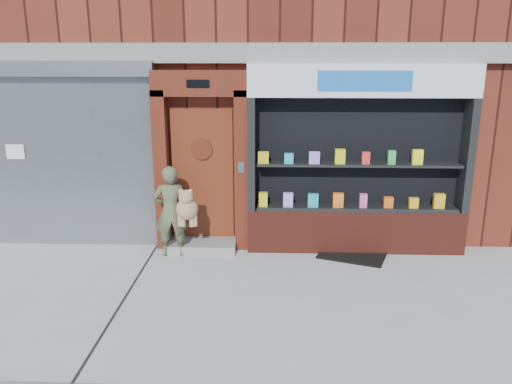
{
  "coord_description": "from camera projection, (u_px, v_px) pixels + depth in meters",
  "views": [
    {
      "loc": [
        0.39,
        -5.99,
        3.09
      ],
      "look_at": [
        0.16,
        1.0,
        1.19
      ],
      "focal_mm": 35.0,
      "sensor_mm": 36.0,
      "label": 1
    }
  ],
  "objects": [
    {
      "name": "ground",
      "position": [
        242.0,
        298.0,
        6.6
      ],
      "size": [
        80.0,
        80.0,
        0.0
      ],
      "primitive_type": "plane",
      "color": "#9E9E99",
      "rests_on": "ground"
    },
    {
      "name": "building",
      "position": [
        256.0,
        16.0,
        11.34
      ],
      "size": [
        12.0,
        8.16,
        8.0
      ],
      "color": "#501B12",
      "rests_on": "ground"
    },
    {
      "name": "shutter_bay",
      "position": [
        64.0,
        144.0,
        8.11
      ],
      "size": [
        3.1,
        0.3,
        3.04
      ],
      "color": "gray",
      "rests_on": "ground"
    },
    {
      "name": "red_door_bay",
      "position": [
        202.0,
        162.0,
        8.04
      ],
      "size": [
        1.52,
        0.58,
        2.9
      ],
      "color": "#4B170C",
      "rests_on": "ground"
    },
    {
      "name": "pharmacy_bay",
      "position": [
        357.0,
        169.0,
        7.93
      ],
      "size": [
        3.5,
        0.41,
        3.0
      ],
      "color": "maroon",
      "rests_on": "ground"
    },
    {
      "name": "woman",
      "position": [
        173.0,
        211.0,
        7.83
      ],
      "size": [
        0.75,
        0.54,
        1.47
      ],
      "color": "#525839",
      "rests_on": "ground"
    },
    {
      "name": "doormat",
      "position": [
        352.0,
        255.0,
        8.04
      ],
      "size": [
        1.21,
        1.04,
        0.03
      ],
      "primitive_type": "cube",
      "rotation": [
        0.0,
        0.0,
        -0.36
      ],
      "color": "black",
      "rests_on": "ground"
    }
  ]
}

